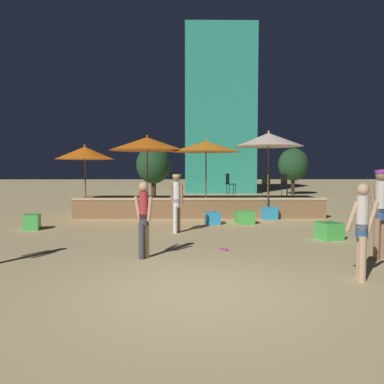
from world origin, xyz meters
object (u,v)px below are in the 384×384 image
(person_4, at_px, (362,228))
(bistro_chair_1, at_px, (265,182))
(cube_seat_3, at_px, (329,231))
(background_tree_1, at_px, (153,165))
(patio_umbrella_0, at_px, (147,144))
(person_1, at_px, (177,200))
(patio_umbrella_1, at_px, (269,140))
(cube_seat_4, at_px, (244,217))
(person_0, at_px, (144,218))
(cube_seat_2, at_px, (269,213))
(cube_seat_0, at_px, (212,218))
(background_tree_0, at_px, (293,165))
(frisbee_disc, at_px, (223,250))
(person_3, at_px, (381,207))
(patio_umbrella_2, at_px, (85,153))
(bistro_chair_2, at_px, (285,183))
(cube_seat_1, at_px, (32,222))
(patio_umbrella_3, at_px, (206,147))
(bistro_chair_0, at_px, (229,182))

(person_4, bearing_deg, bistro_chair_1, -170.67)
(cube_seat_3, xyz_separation_m, background_tree_1, (-5.85, 12.38, 1.89))
(patio_umbrella_0, bearing_deg, person_1, -69.80)
(patio_umbrella_1, xyz_separation_m, cube_seat_4, (-1.06, -1.16, -2.77))
(person_0, relative_size, bistro_chair_1, 1.82)
(bistro_chair_1, bearing_deg, person_4, 84.97)
(cube_seat_4, bearing_deg, patio_umbrella_0, 156.94)
(patio_umbrella_0, height_order, cube_seat_2, patio_umbrella_0)
(cube_seat_3, bearing_deg, person_1, 165.32)
(cube_seat_0, bearing_deg, person_4, -71.81)
(bistro_chair_1, relative_size, background_tree_0, 0.26)
(patio_umbrella_0, height_order, frisbee_disc, patio_umbrella_0)
(person_3, bearing_deg, background_tree_1, -93.98)
(patio_umbrella_1, bearing_deg, cube_seat_2, 46.45)
(patio_umbrella_2, xyz_separation_m, cube_seat_4, (5.84, -1.33, -2.27))
(cube_seat_2, height_order, frisbee_disc, cube_seat_2)
(person_4, bearing_deg, bistro_chair_2, -175.04)
(person_4, distance_m, bistro_chair_2, 8.90)
(cube_seat_3, distance_m, person_4, 3.83)
(cube_seat_1, xyz_separation_m, frisbee_disc, (5.71, -3.05, -0.22))
(bistro_chair_2, bearing_deg, person_3, -123.52)
(patio_umbrella_3, height_order, person_1, patio_umbrella_3)
(person_3, bearing_deg, person_0, -28.15)
(background_tree_0, bearing_deg, cube_seat_1, -128.96)
(bistro_chair_2, height_order, frisbee_disc, bistro_chair_2)
(frisbee_disc, bearing_deg, person_0, -157.18)
(person_1, xyz_separation_m, background_tree_1, (-1.70, 11.29, 1.13))
(cube_seat_3, bearing_deg, background_tree_1, 115.29)
(person_1, height_order, bistro_chair_0, person_1)
(cube_seat_0, relative_size, person_3, 0.28)
(person_0, bearing_deg, bistro_chair_0, -167.14)
(person_0, xyz_separation_m, person_3, (4.99, -0.14, 0.23))
(patio_umbrella_1, xyz_separation_m, person_1, (-3.36, -2.97, -1.99))
(bistro_chair_0, height_order, bistro_chair_2, same)
(cube_seat_4, height_order, background_tree_0, background_tree_0)
(patio_umbrella_0, bearing_deg, cube_seat_2, -3.30)
(bistro_chair_0, bearing_deg, bistro_chair_1, -65.30)
(cube_seat_2, bearing_deg, bistro_chair_1, 82.45)
(person_4, bearing_deg, patio_umbrella_3, -152.84)
(person_3, height_order, background_tree_0, background_tree_0)
(frisbee_disc, bearing_deg, cube_seat_0, 89.61)
(cube_seat_3, height_order, bistro_chair_2, bistro_chair_2)
(cube_seat_1, height_order, person_3, person_3)
(patio_umbrella_0, distance_m, cube_seat_0, 3.91)
(patio_umbrella_2, xyz_separation_m, cube_seat_0, (4.73, -1.44, -2.29))
(cube_seat_0, bearing_deg, patio_umbrella_0, 146.25)
(cube_seat_2, distance_m, person_4, 7.82)
(patio_umbrella_0, relative_size, person_3, 1.68)
(patio_umbrella_3, bearing_deg, person_4, -74.30)
(cube_seat_1, relative_size, bistro_chair_2, 0.57)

